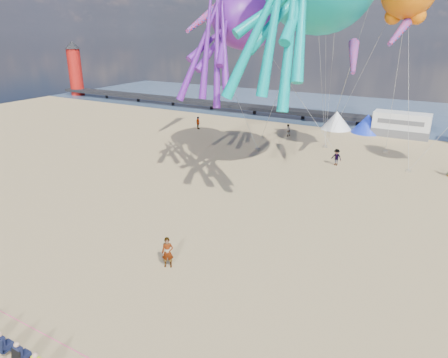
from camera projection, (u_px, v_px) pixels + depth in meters
ground at (167, 294)px, 20.25m from camera, size 120.00×120.00×0.00m
water at (372, 112)px, 65.06m from camera, size 120.00×120.00×0.00m
pier at (192, 101)px, 68.65m from camera, size 60.00×3.00×0.50m
lighthouse at (75, 72)px, 80.32m from camera, size 2.60×2.60×9.00m
motorhome_0 at (401, 125)px, 49.55m from camera, size 6.60×2.50×3.00m
tent_white at (337, 120)px, 53.34m from camera, size 4.00×4.00×2.40m
tent_blue at (367, 123)px, 51.50m from camera, size 4.00×4.00×2.40m
spectator_row at (5, 343)px, 16.17m from camera, size 6.10×0.90×1.30m
standing_person at (168, 252)px, 22.27m from camera, size 0.79×0.69×1.82m
beachgoer_1 at (288, 130)px, 49.84m from camera, size 0.76×0.88×1.53m
beachgoer_2 at (336, 157)px, 39.14m from camera, size 0.94×0.81×1.66m
beachgoer_3 at (198, 123)px, 53.46m from camera, size 1.25×1.13×1.69m
sandbag_a at (257, 149)px, 44.36m from camera, size 0.50×0.35×0.22m
sandbag_b at (337, 155)px, 42.27m from camera, size 0.50×0.35×0.22m
sandbag_c at (408, 171)px, 37.46m from camera, size 0.50×0.35×0.22m
sandbag_d at (385, 151)px, 43.49m from camera, size 0.50×0.35×0.22m
sandbag_e at (325, 147)px, 45.20m from camera, size 0.50×0.35×0.22m
kite_octopus_purple at (246, 19)px, 35.66m from camera, size 4.89×10.65×11.99m
windsock_left at (204, 18)px, 41.33m from camera, size 1.61×7.53×7.47m
windsock_mid at (404, 27)px, 32.87m from camera, size 2.15×6.17×6.09m
windsock_right at (353, 57)px, 32.62m from camera, size 2.01×4.56×4.48m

